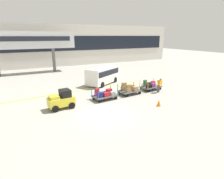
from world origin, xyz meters
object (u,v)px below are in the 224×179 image
object	(u,v)px
baggage_cart_middle	(129,89)
baggage_cart_tail	(150,86)
baggage_tug	(62,100)
baggage_cart_lead	(105,94)
baggage_handler	(159,85)
shuttle_van	(103,74)
safety_cone_near	(159,103)

from	to	relation	value
baggage_cart_middle	baggage_cart_tail	bearing A→B (deg)	5.49
baggage_tug	baggage_cart_middle	world-z (taller)	baggage_tug
baggage_tug	baggage_cart_tail	bearing A→B (deg)	5.76
baggage_cart_lead	baggage_cart_middle	xyz separation A→B (m)	(2.94, 0.30, 0.07)
baggage_cart_tail	baggage_cart_middle	bearing A→B (deg)	-174.51
baggage_handler	baggage_tug	bearing A→B (deg)	178.75
baggage_tug	baggage_handler	distance (m)	10.25
baggage_tug	baggage_cart_tail	size ratio (longest dim) A/B	0.72
baggage_tug	shuttle_van	size ratio (longest dim) A/B	0.43
baggage_tug	baggage_cart_tail	distance (m)	10.10
baggage_cart_lead	shuttle_van	bearing A→B (deg)	66.88
shuttle_van	baggage_handler	bearing A→B (deg)	-58.45
baggage_cart_lead	safety_cone_near	distance (m)	5.06
baggage_tug	baggage_handler	xyz separation A→B (m)	(10.25, -0.22, 0.11)
baggage_cart_lead	baggage_cart_middle	size ratio (longest dim) A/B	1.00
baggage_cart_middle	baggage_cart_tail	xyz separation A→B (m)	(2.97, 0.29, -0.07)
baggage_cart_lead	baggage_cart_middle	world-z (taller)	baggage_cart_middle
baggage_tug	shuttle_van	xyz separation A→B (m)	(6.48, 5.91, 0.48)
baggage_cart_tail	safety_cone_near	size ratio (longest dim) A/B	5.56
baggage_cart_middle	safety_cone_near	bearing A→B (deg)	-83.34
baggage_cart_middle	baggage_handler	world-z (taller)	baggage_handler
baggage_cart_lead	shuttle_van	world-z (taller)	shuttle_van
baggage_cart_middle	shuttle_van	distance (m)	5.25
baggage_cart_middle	shuttle_van	size ratio (longest dim) A/B	0.60
baggage_cart_tail	safety_cone_near	bearing A→B (deg)	-119.99
baggage_cart_tail	baggage_cart_lead	bearing A→B (deg)	-174.32
baggage_cart_lead	baggage_cart_tail	distance (m)	5.93
baggage_tug	safety_cone_near	world-z (taller)	baggage_tug
baggage_tug	baggage_cart_lead	world-z (taller)	baggage_tug
baggage_cart_lead	baggage_cart_tail	bearing A→B (deg)	5.68
baggage_cart_tail	baggage_handler	bearing A→B (deg)	-80.91
baggage_tug	safety_cone_near	xyz separation A→B (m)	(7.55, -3.31, -0.48)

